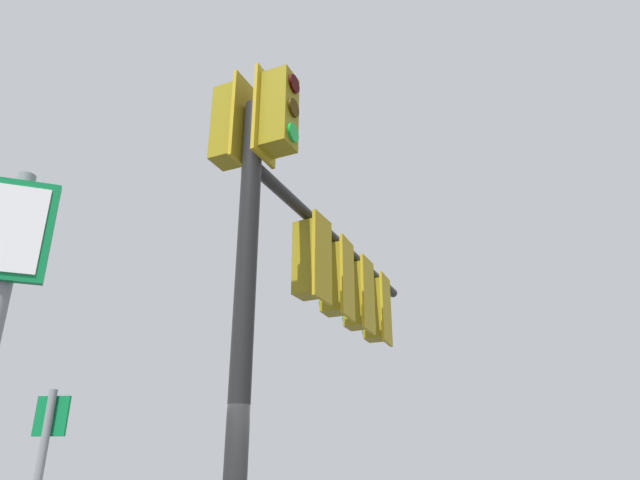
# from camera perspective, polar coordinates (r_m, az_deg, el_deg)

# --- Properties ---
(signal_mast_assembly) EXTENTS (4.64, 2.06, 5.94)m
(signal_mast_assembly) POSITION_cam_1_polar(r_m,az_deg,el_deg) (6.83, -1.10, -2.32)
(signal_mast_assembly) COLOR black
(signal_mast_assembly) RESTS_ON ground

